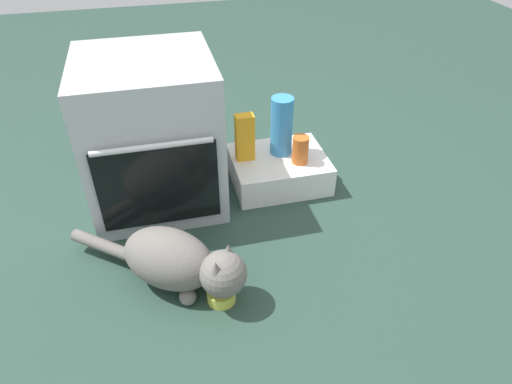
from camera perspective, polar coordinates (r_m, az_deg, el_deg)
ground at (r=2.01m, az=-11.44°, el=-7.68°), size 8.00×8.00×0.00m
oven at (r=2.16m, az=-12.91°, el=7.12°), size 0.59×0.64×0.70m
pantry_cabinet at (r=2.35m, az=2.86°, el=2.89°), size 0.47×0.39×0.15m
food_bowl at (r=1.79m, az=-4.38°, el=-12.67°), size 0.11×0.11×0.07m
cat at (r=1.78m, az=-9.71°, el=-8.57°), size 0.67×0.55×0.26m
water_bottle at (r=2.27m, az=3.23°, el=8.26°), size 0.11×0.11×0.30m
juice_carton at (r=2.23m, az=-1.42°, el=6.86°), size 0.09×0.06×0.24m
sauce_jar at (r=2.24m, az=5.57°, el=5.29°), size 0.08×0.08×0.14m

